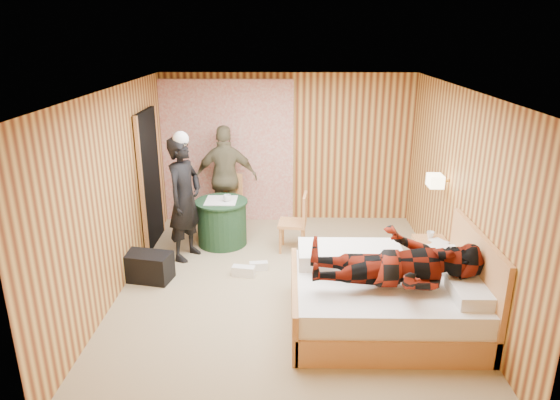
{
  "coord_description": "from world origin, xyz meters",
  "views": [
    {
      "loc": [
        0.02,
        -5.75,
        3.14
      ],
      "look_at": [
        -0.09,
        0.38,
        1.05
      ],
      "focal_mm": 32.0,
      "sensor_mm": 36.0,
      "label": 1
    }
  ],
  "objects_px": {
    "bed": "(386,297)",
    "man_on_bed": "(398,252)",
    "nightstand": "(431,261)",
    "round_table": "(222,222)",
    "duffel_bag": "(146,267)",
    "wall_lamp": "(436,181)",
    "man_at_table": "(226,178)",
    "chair_far": "(228,197)",
    "woman_standing": "(185,199)",
    "chair_near": "(298,218)"
  },
  "relations": [
    {
      "from": "bed",
      "to": "man_on_bed",
      "type": "distance_m",
      "value": 0.7
    },
    {
      "from": "nightstand",
      "to": "round_table",
      "type": "height_order",
      "value": "round_table"
    },
    {
      "from": "duffel_bag",
      "to": "nightstand",
      "type": "bearing_deg",
      "value": 11.68
    },
    {
      "from": "wall_lamp",
      "to": "man_at_table",
      "type": "height_order",
      "value": "man_at_table"
    },
    {
      "from": "bed",
      "to": "man_at_table",
      "type": "bearing_deg",
      "value": 126.63
    },
    {
      "from": "duffel_bag",
      "to": "man_at_table",
      "type": "distance_m",
      "value": 2.16
    },
    {
      "from": "chair_far",
      "to": "man_on_bed",
      "type": "relative_size",
      "value": 0.53
    },
    {
      "from": "wall_lamp",
      "to": "woman_standing",
      "type": "height_order",
      "value": "woman_standing"
    },
    {
      "from": "wall_lamp",
      "to": "man_at_table",
      "type": "xyz_separation_m",
      "value": [
        -2.92,
        1.57,
        -0.44
      ]
    },
    {
      "from": "duffel_bag",
      "to": "chair_far",
      "type": "bearing_deg",
      "value": 75.95
    },
    {
      "from": "nightstand",
      "to": "man_at_table",
      "type": "distance_m",
      "value": 3.47
    },
    {
      "from": "bed",
      "to": "man_on_bed",
      "type": "xyz_separation_m",
      "value": [
        0.03,
        -0.23,
        0.66
      ]
    },
    {
      "from": "round_table",
      "to": "chair_far",
      "type": "relative_size",
      "value": 0.86
    },
    {
      "from": "wall_lamp",
      "to": "woman_standing",
      "type": "relative_size",
      "value": 0.15
    },
    {
      "from": "chair_near",
      "to": "woman_standing",
      "type": "xyz_separation_m",
      "value": [
        -1.6,
        -0.25,
        0.37
      ]
    },
    {
      "from": "round_table",
      "to": "woman_standing",
      "type": "height_order",
      "value": "woman_standing"
    },
    {
      "from": "round_table",
      "to": "woman_standing",
      "type": "relative_size",
      "value": 0.45
    },
    {
      "from": "chair_far",
      "to": "woman_standing",
      "type": "bearing_deg",
      "value": -94.51
    },
    {
      "from": "man_at_table",
      "to": "man_on_bed",
      "type": "xyz_separation_m",
      "value": [
        2.14,
        -3.08,
        0.12
      ]
    },
    {
      "from": "duffel_bag",
      "to": "woman_standing",
      "type": "relative_size",
      "value": 0.37
    },
    {
      "from": "bed",
      "to": "duffel_bag",
      "type": "distance_m",
      "value": 3.13
    },
    {
      "from": "duffel_bag",
      "to": "man_on_bed",
      "type": "distance_m",
      "value": 3.33
    },
    {
      "from": "wall_lamp",
      "to": "duffel_bag",
      "type": "xyz_separation_m",
      "value": [
        -3.77,
        -0.3,
        -1.11
      ]
    },
    {
      "from": "round_table",
      "to": "woman_standing",
      "type": "bearing_deg",
      "value": -132.74
    },
    {
      "from": "woman_standing",
      "to": "nightstand",
      "type": "bearing_deg",
      "value": -79.1
    },
    {
      "from": "woman_standing",
      "to": "man_on_bed",
      "type": "distance_m",
      "value": 3.23
    },
    {
      "from": "round_table",
      "to": "chair_far",
      "type": "distance_m",
      "value": 0.66
    },
    {
      "from": "chair_near",
      "to": "man_at_table",
      "type": "xyz_separation_m",
      "value": [
        -1.15,
        0.9,
        0.35
      ]
    },
    {
      "from": "round_table",
      "to": "duffel_bag",
      "type": "bearing_deg",
      "value": -125.63
    },
    {
      "from": "duffel_bag",
      "to": "woman_standing",
      "type": "xyz_separation_m",
      "value": [
        0.41,
        0.71,
        0.7
      ]
    },
    {
      "from": "nightstand",
      "to": "man_at_table",
      "type": "height_order",
      "value": "man_at_table"
    },
    {
      "from": "bed",
      "to": "duffel_bag",
      "type": "relative_size",
      "value": 3.09
    },
    {
      "from": "nightstand",
      "to": "man_on_bed",
      "type": "bearing_deg",
      "value": -121.1
    },
    {
      "from": "bed",
      "to": "round_table",
      "type": "distance_m",
      "value": 3.04
    },
    {
      "from": "bed",
      "to": "chair_near",
      "type": "height_order",
      "value": "bed"
    },
    {
      "from": "chair_far",
      "to": "man_on_bed",
      "type": "bearing_deg",
      "value": -36.78
    },
    {
      "from": "wall_lamp",
      "to": "duffel_bag",
      "type": "bearing_deg",
      "value": -175.52
    },
    {
      "from": "wall_lamp",
      "to": "round_table",
      "type": "height_order",
      "value": "wall_lamp"
    },
    {
      "from": "nightstand",
      "to": "duffel_bag",
      "type": "relative_size",
      "value": 0.88
    },
    {
      "from": "bed",
      "to": "nightstand",
      "type": "height_order",
      "value": "bed"
    },
    {
      "from": "chair_near",
      "to": "man_on_bed",
      "type": "bearing_deg",
      "value": 30.64
    },
    {
      "from": "wall_lamp",
      "to": "chair_near",
      "type": "distance_m",
      "value": 2.04
    },
    {
      "from": "nightstand",
      "to": "duffel_bag",
      "type": "bearing_deg",
      "value": -179.98
    },
    {
      "from": "bed",
      "to": "man_on_bed",
      "type": "bearing_deg",
      "value": -83.26
    },
    {
      "from": "round_table",
      "to": "woman_standing",
      "type": "distance_m",
      "value": 0.85
    },
    {
      "from": "nightstand",
      "to": "bed",
      "type": "bearing_deg",
      "value": -127.64
    },
    {
      "from": "bed",
      "to": "duffel_bag",
      "type": "xyz_separation_m",
      "value": [
        -2.97,
        0.98,
        -0.13
      ]
    },
    {
      "from": "duffel_bag",
      "to": "woman_standing",
      "type": "height_order",
      "value": "woman_standing"
    },
    {
      "from": "wall_lamp",
      "to": "round_table",
      "type": "bearing_deg",
      "value": 162.85
    },
    {
      "from": "bed",
      "to": "nightstand",
      "type": "distance_m",
      "value": 1.24
    }
  ]
}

